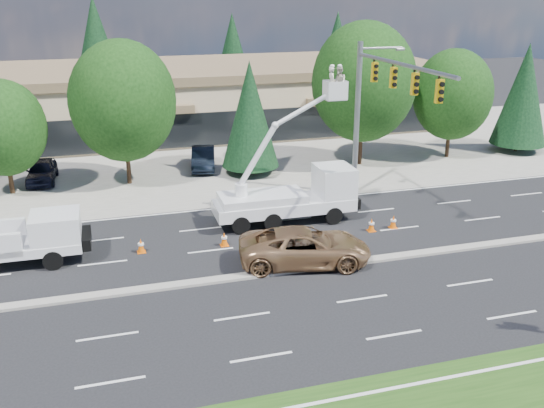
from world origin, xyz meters
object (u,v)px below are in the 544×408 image
object	(u,v)px
signal_mast	(375,100)
bucket_truck	(299,189)
utility_pickup	(24,244)
minivan	(305,247)

from	to	relation	value
signal_mast	bucket_truck	world-z (taller)	signal_mast
signal_mast	bucket_truck	size ratio (longest dim) A/B	1.24
signal_mast	utility_pickup	distance (m)	19.26
minivan	utility_pickup	bearing A→B (deg)	85.07
utility_pickup	minivan	size ratio (longest dim) A/B	1.00
utility_pickup	signal_mast	bearing A→B (deg)	9.73
signal_mast	bucket_truck	bearing A→B (deg)	-165.72
signal_mast	bucket_truck	distance (m)	6.48
minivan	signal_mast	bearing A→B (deg)	-32.28
bucket_truck	signal_mast	bearing A→B (deg)	14.84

